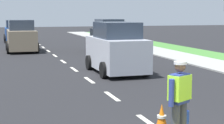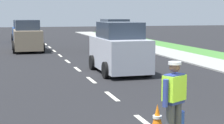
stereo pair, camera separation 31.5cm
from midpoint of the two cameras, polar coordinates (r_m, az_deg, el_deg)
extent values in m
plane|color=black|center=(26.67, -8.65, 1.76)|extent=(96.00, 96.00, 0.00)
cube|color=silver|center=(9.07, 6.23, -9.32)|extent=(0.14, 1.40, 0.01)
cube|color=silver|center=(11.81, 0.76, -5.31)|extent=(0.14, 1.40, 0.01)
cube|color=silver|center=(14.65, -2.59, -2.80)|extent=(0.14, 1.40, 0.01)
cube|color=silver|center=(17.55, -4.83, -1.11)|extent=(0.14, 1.40, 0.01)
cube|color=silver|center=(20.48, -6.44, 0.10)|extent=(0.14, 1.40, 0.01)
cube|color=silver|center=(23.42, -7.64, 1.00)|extent=(0.14, 1.40, 0.01)
cube|color=silver|center=(26.38, -8.57, 1.71)|extent=(0.14, 1.40, 0.01)
cube|color=silver|center=(29.34, -9.32, 2.27)|extent=(0.14, 1.40, 0.01)
cube|color=silver|center=(32.31, -9.93, 2.73)|extent=(0.14, 1.40, 0.01)
cube|color=silver|center=(35.29, -10.43, 3.11)|extent=(0.14, 1.40, 0.01)
cube|color=silver|center=(38.27, -10.86, 3.43)|extent=(0.14, 1.40, 0.01)
cube|color=silver|center=(41.25, -11.23, 3.70)|extent=(0.14, 1.40, 0.01)
cube|color=silver|center=(44.24, -11.54, 3.94)|extent=(0.14, 1.40, 0.01)
cube|color=silver|center=(47.23, -11.82, 4.15)|extent=(0.14, 1.40, 0.01)
cube|color=silver|center=(50.22, -12.06, 4.33)|extent=(0.14, 1.40, 0.01)
cube|color=silver|center=(53.21, -12.28, 4.49)|extent=(0.14, 1.40, 0.01)
cylinder|color=#383D4C|center=(7.65, 10.09, -9.42)|extent=(0.18, 0.18, 0.82)
cylinder|color=#383D4C|center=(7.84, 11.14, -9.03)|extent=(0.18, 0.18, 0.82)
cube|color=navy|center=(7.57, 10.75, -4.07)|extent=(0.47, 0.40, 0.60)
cube|color=#A5EA33|center=(7.57, 10.75, -3.92)|extent=(0.54, 0.46, 0.51)
cylinder|color=navy|center=(7.36, 9.48, -4.78)|extent=(0.11, 0.11, 0.55)
cylinder|color=navy|center=(7.81, 11.93, -4.13)|extent=(0.11, 0.11, 0.55)
sphere|color=brown|center=(7.50, 10.83, -0.78)|extent=(0.22, 0.22, 0.22)
cylinder|color=silver|center=(7.49, 10.85, -0.17)|extent=(0.26, 0.26, 0.06)
cylinder|color=#2347B7|center=(8.03, 11.29, -8.35)|extent=(0.26, 0.26, 0.26)
cone|color=orange|center=(8.26, 8.09, -8.59)|extent=(0.30, 0.30, 0.63)
cylinder|color=white|center=(8.25, 8.09, -8.38)|extent=(0.20, 0.20, 0.06)
cube|color=silver|center=(16.38, 1.64, 1.33)|extent=(1.81, 3.98, 1.37)
cube|color=#2D3847|center=(16.21, 1.76, 4.93)|extent=(1.60, 2.19, 0.70)
cylinder|color=black|center=(17.38, -2.51, -0.06)|extent=(0.22, 0.68, 0.68)
cylinder|color=black|center=(17.90, 3.28, 0.15)|extent=(0.22, 0.68, 0.68)
cylinder|color=black|center=(15.01, -0.33, -1.25)|extent=(0.22, 0.68, 0.68)
cylinder|color=black|center=(15.60, 6.24, -0.96)|extent=(0.22, 0.68, 0.68)
cube|color=black|center=(25.90, 0.68, 3.59)|extent=(1.72, 3.91, 1.36)
cube|color=#2D3847|center=(25.75, 0.75, 5.86)|extent=(1.52, 2.15, 0.70)
cylinder|color=black|center=(26.87, -1.86, 2.61)|extent=(0.22, 0.68, 0.68)
cylinder|color=black|center=(27.35, 1.73, 2.70)|extent=(0.22, 0.68, 0.68)
cylinder|color=black|center=(24.53, -0.49, 2.15)|extent=(0.22, 0.68, 0.68)
cylinder|color=black|center=(25.06, 3.40, 2.25)|extent=(0.22, 0.68, 0.68)
cube|color=gray|center=(26.43, -12.57, 3.43)|extent=(1.82, 4.16, 1.31)
cube|color=#2D3847|center=(26.49, -12.65, 5.61)|extent=(1.61, 2.29, 0.70)
cylinder|color=black|center=(25.26, -10.26, 2.18)|extent=(0.22, 0.68, 0.68)
cylinder|color=black|center=(25.15, -14.49, 2.04)|extent=(0.22, 0.68, 0.68)
cylinder|color=black|center=(27.82, -10.78, 2.65)|extent=(0.22, 0.68, 0.68)
cylinder|color=black|center=(27.72, -14.63, 2.52)|extent=(0.22, 0.68, 0.68)
cube|color=#1E4799|center=(35.60, -13.48, 4.27)|extent=(1.67, 4.03, 1.15)
cube|color=#2D3847|center=(35.67, -13.53, 5.76)|extent=(1.47, 2.22, 0.70)
cylinder|color=black|center=(34.43, -11.95, 3.52)|extent=(0.22, 0.68, 0.68)
cylinder|color=black|center=(34.36, -14.79, 3.43)|extent=(0.22, 0.68, 0.68)
cylinder|color=black|center=(36.92, -12.22, 3.77)|extent=(0.22, 0.68, 0.68)
cylinder|color=black|center=(36.85, -14.87, 3.68)|extent=(0.22, 0.68, 0.68)
camera|label=1|loc=(0.16, -89.23, 0.10)|focal=59.27mm
camera|label=2|loc=(0.16, 90.77, -0.10)|focal=59.27mm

